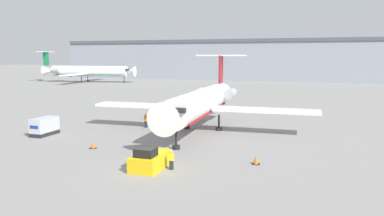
% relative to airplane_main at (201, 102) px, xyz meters
% --- Properties ---
extents(ground_plane, '(600.00, 600.00, 0.00)m').
position_rel_airplane_main_xyz_m(ground_plane, '(0.60, -17.29, -3.61)').
color(ground_plane, gray).
extents(terminal_building, '(180.00, 16.80, 15.61)m').
position_rel_airplane_main_xyz_m(terminal_building, '(0.60, 102.71, 4.22)').
color(terminal_building, '#8C939E').
rests_on(terminal_building, ground).
extents(airplane_main, '(28.58, 26.23, 9.52)m').
position_rel_airplane_main_xyz_m(airplane_main, '(0.00, 0.00, 0.00)').
color(airplane_main, white).
rests_on(airplane_main, ground).
extents(pushback_tug, '(2.25, 4.19, 1.95)m').
position_rel_airplane_main_xyz_m(pushback_tug, '(0.74, -16.43, -2.88)').
color(pushback_tug, yellow).
rests_on(pushback_tug, ground).
extents(luggage_cart, '(1.63, 3.47, 2.09)m').
position_rel_airplane_main_xyz_m(luggage_cart, '(-16.83, -8.42, -2.57)').
color(luggage_cart, '#232326').
rests_on(luggage_cart, ground).
extents(worker_near_tug, '(0.40, 0.24, 1.63)m').
position_rel_airplane_main_xyz_m(worker_near_tug, '(2.54, -16.19, -2.77)').
color(worker_near_tug, '#232838').
rests_on(worker_near_tug, ground).
extents(worker_by_wing, '(0.40, 0.25, 1.82)m').
position_rel_airplane_main_xyz_m(worker_by_wing, '(-7.54, -0.20, -2.65)').
color(worker_by_wing, '#232838').
rests_on(worker_by_wing, ground).
extents(traffic_cone_left, '(0.61, 0.61, 0.78)m').
position_rel_airplane_main_xyz_m(traffic_cone_left, '(-7.72, -12.12, -3.24)').
color(traffic_cone_left, black).
rests_on(traffic_cone_left, ground).
extents(traffic_cone_right, '(0.64, 0.64, 0.78)m').
position_rel_airplane_main_xyz_m(traffic_cone_right, '(8.92, -12.37, -3.24)').
color(traffic_cone_right, black).
rests_on(traffic_cone_right, ground).
extents(airplane_parked_far_left, '(35.24, 31.18, 10.89)m').
position_rel_airplane_main_xyz_m(airplane_parked_far_left, '(-64.99, 70.76, 0.30)').
color(airplane_parked_far_left, white).
rests_on(airplane_parked_far_left, ground).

